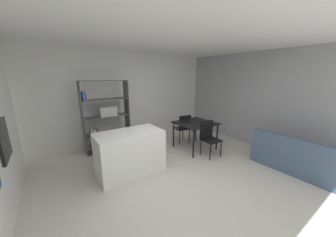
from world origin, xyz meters
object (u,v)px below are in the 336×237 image
open_bookshelf (105,117)px  dining_table (195,125)px  built_in_oven (4,140)px  dining_chair_far (183,126)px  sofa (298,159)px  dining_chair_near (209,135)px  kitchen_island (130,152)px

open_bookshelf → dining_table: open_bookshelf is taller
built_in_oven → open_bookshelf: (1.85, 1.50, -0.21)m
dining_table → dining_chair_far: bearing=91.2°
sofa → dining_chair_far: bearing=21.1°
built_in_oven → open_bookshelf: size_ratio=0.31×
open_bookshelf → dining_chair_far: size_ratio=2.15×
open_bookshelf → dining_chair_far: bearing=-22.1°
dining_chair_near → built_in_oven: bearing=178.8°
built_in_oven → dining_chair_near: bearing=-5.5°
dining_table → dining_chair_near: bearing=-89.2°
open_bookshelf → sofa: size_ratio=1.12×
dining_chair_near → kitchen_island: bearing=173.8°
dining_table → sofa: sofa is taller
built_in_oven → sofa: 5.52m
dining_table → dining_chair_near: dining_chair_near is taller
built_in_oven → kitchen_island: (1.93, -0.01, -0.71)m
dining_chair_near → dining_chair_far: 1.03m
kitchen_island → dining_chair_far: size_ratio=1.52×
kitchen_island → dining_chair_near: size_ratio=1.49×
built_in_oven → kitchen_island: bearing=-0.2°
built_in_oven → sofa: bearing=-22.6°
dining_table → dining_chair_near: (0.01, -0.51, -0.16)m
dining_chair_near → dining_chair_far: bearing=95.3°
kitchen_island → open_bookshelf: size_ratio=0.70×
built_in_oven → dining_chair_near: built_in_oven is taller
built_in_oven → dining_table: 4.02m
open_bookshelf → sofa: (3.18, -3.60, -0.69)m
dining_chair_far → dining_chair_near: bearing=97.4°
dining_chair_near → sofa: bearing=-54.5°
dining_table → built_in_oven: bearing=-178.2°
kitchen_island → open_bookshelf: bearing=93.1°
built_in_oven → sofa: (5.03, -2.10, -0.90)m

